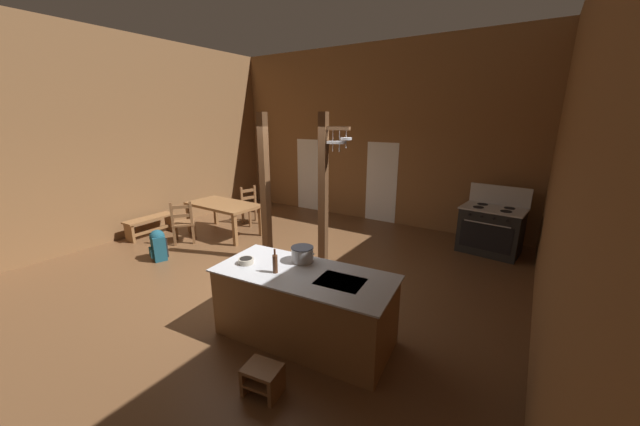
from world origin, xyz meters
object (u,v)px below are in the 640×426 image
(bench_along_left_wall, at_px, (150,223))
(ladderback_chair_near_window, at_px, (183,223))
(dining_table, at_px, (223,207))
(backpack, at_px, (158,244))
(stockpot_on_counter, at_px, (302,254))
(mixing_bowl_on_counter, at_px, (246,261))
(bottle_tall_on_counter, at_px, (275,263))
(ladderback_chair_by_post, at_px, (251,206))
(kitchen_island, at_px, (304,306))
(step_stool, at_px, (263,378))
(stove_range, at_px, (491,229))

(bench_along_left_wall, bearing_deg, ladderback_chair_near_window, 7.98)
(dining_table, bearing_deg, backpack, -87.36)
(stockpot_on_counter, bearing_deg, backpack, 176.98)
(dining_table, bearing_deg, mixing_bowl_on_counter, -37.38)
(backpack, height_order, mixing_bowl_on_counter, mixing_bowl_on_counter)
(ladderback_chair_near_window, distance_m, bottle_tall_on_counter, 4.16)
(backpack, xyz_separation_m, bottle_tall_on_counter, (3.47, -0.63, 0.69))
(mixing_bowl_on_counter, bearing_deg, ladderback_chair_by_post, 133.35)
(ladderback_chair_near_window, xyz_separation_m, bottle_tall_on_counter, (3.85, -1.48, 0.55))
(ladderback_chair_near_window, relative_size, bench_along_left_wall, 0.86)
(ladderback_chair_by_post, bearing_deg, bottle_tall_on_counter, -42.58)
(kitchen_island, height_order, backpack, kitchen_island)
(bench_along_left_wall, distance_m, stockpot_on_counter, 5.10)
(dining_table, distance_m, bench_along_left_wall, 1.72)
(dining_table, bearing_deg, kitchen_island, -29.49)
(step_stool, xyz_separation_m, dining_table, (-4.00, 3.11, 0.47))
(backpack, relative_size, stockpot_on_counter, 1.67)
(step_stool, distance_m, backpack, 4.16)
(stove_range, bearing_deg, step_stool, -104.67)
(kitchen_island, distance_m, bench_along_left_wall, 5.31)
(stove_range, bearing_deg, dining_table, -158.22)
(step_stool, bearing_deg, bench_along_left_wall, 158.59)
(dining_table, distance_m, backpack, 1.76)
(ladderback_chair_near_window, bearing_deg, backpack, -65.85)
(stove_range, distance_m, ladderback_chair_by_post, 5.55)
(dining_table, height_order, stockpot_on_counter, stockpot_on_counter)
(step_stool, height_order, bench_along_left_wall, bench_along_left_wall)
(ladderback_chair_near_window, relative_size, ladderback_chair_by_post, 1.00)
(bench_along_left_wall, bearing_deg, bottle_tall_on_counter, -15.19)
(ladderback_chair_by_post, bearing_deg, backpack, -87.16)
(stove_range, distance_m, bottle_tall_on_counter, 4.88)
(bench_along_left_wall, height_order, mixing_bowl_on_counter, mixing_bowl_on_counter)
(stove_range, height_order, bench_along_left_wall, stove_range)
(dining_table, xyz_separation_m, mixing_bowl_on_counter, (3.07, -2.35, 0.27))
(stove_range, relative_size, ladderback_chair_by_post, 1.39)
(stockpot_on_counter, height_order, bottle_tall_on_counter, bottle_tall_on_counter)
(backpack, relative_size, mixing_bowl_on_counter, 3.13)
(backpack, bearing_deg, dining_table, 92.64)
(ladderback_chair_near_window, height_order, stockpot_on_counter, stockpot_on_counter)
(dining_table, bearing_deg, stockpot_on_counter, -27.76)
(stockpot_on_counter, height_order, mixing_bowl_on_counter, stockpot_on_counter)
(stove_range, relative_size, mixing_bowl_on_counter, 6.92)
(stove_range, distance_m, backpack, 6.56)
(ladderback_chair_near_window, bearing_deg, bench_along_left_wall, -172.02)
(dining_table, relative_size, backpack, 2.89)
(ladderback_chair_by_post, height_order, stockpot_on_counter, stockpot_on_counter)
(step_stool, height_order, dining_table, dining_table)
(dining_table, distance_m, ladderback_chair_by_post, 0.99)
(ladderback_chair_by_post, height_order, mixing_bowl_on_counter, same)
(kitchen_island, relative_size, stove_range, 1.70)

